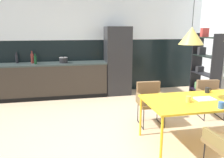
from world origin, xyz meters
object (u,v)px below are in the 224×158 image
cooking_pot (64,60)px  pendant_lamp_over_table_near (192,36)px  armchair_near_window (150,97)px  bottle_spice_small (32,58)px  open_book (204,99)px  mug_tall_blue (221,105)px  dining_table (209,102)px  refrigerator_column (118,61)px  bottle_wine_green (35,60)px  mug_dark_espresso (188,99)px  bottle_oil_tall (17,59)px  armchair_facing_counter (210,94)px  mug_wide_latte (207,90)px  open_shelf_unit (205,65)px

cooking_pot → pendant_lamp_over_table_near: bearing=-58.7°
armchair_near_window → bottle_spice_small: 3.29m
open_book → mug_tall_blue: bearing=-92.6°
dining_table → bottle_spice_small: (-3.01, 3.07, 0.37)m
refrigerator_column → bottle_wine_green: refrigerator_column is taller
open_book → cooking_pot: size_ratio=1.41×
refrigerator_column → mug_tall_blue: 3.45m
cooking_pot → pendant_lamp_over_table_near: size_ratio=0.16×
dining_table → mug_dark_espresso: 0.41m
armchair_near_window → bottle_oil_tall: bottle_oil_tall is taller
mug_tall_blue → bottle_oil_tall: size_ratio=0.43×
open_book → pendant_lamp_over_table_near: size_ratio=0.23×
armchair_facing_counter → mug_wide_latte: (-0.53, -0.65, 0.28)m
dining_table → bottle_spice_small: 4.32m
refrigerator_column → dining_table: size_ratio=0.93×
dining_table → bottle_wine_green: (-2.91, 2.89, 0.35)m
mug_tall_blue → bottle_spice_small: 4.54m
mug_dark_espresso → mug_tall_blue: 0.45m
mug_dark_espresso → bottle_spice_small: 4.10m
bottle_oil_tall → pendant_lamp_over_table_near: pendant_lamp_over_table_near is taller
dining_table → pendant_lamp_over_table_near: 1.08m
refrigerator_column → bottle_oil_tall: size_ratio=6.44×
dining_table → open_shelf_unit: size_ratio=1.10×
armchair_near_window → mug_tall_blue: (0.53, -1.27, 0.25)m
mug_tall_blue → open_shelf_unit: bearing=60.7°
armchair_facing_counter → armchair_near_window: (-1.34, -0.09, 0.03)m
bottle_spice_small → refrigerator_column: bearing=-2.0°
armchair_near_window → refrigerator_column: bearing=-83.4°
armchair_facing_counter → pendant_lamp_over_table_near: bearing=50.3°
mug_wide_latte → pendant_lamp_over_table_near: size_ratio=0.09×
mug_dark_espresso → bottle_spice_small: size_ratio=0.37×
bottle_oil_tall → open_shelf_unit: open_shelf_unit is taller
armchair_near_window → open_book: (0.55, -0.86, 0.21)m
mug_wide_latte → open_shelf_unit: 1.91m
armchair_facing_counter → bottle_wine_green: (-3.64, 1.92, 0.55)m
armchair_facing_counter → cooking_pot: (-2.95, 2.01, 0.51)m
bottle_spice_small → cooking_pot: bearing=-6.8°
dining_table → mug_tall_blue: (-0.09, -0.39, 0.08)m
bottle_wine_green → armchair_near_window: bearing=-41.2°
bottle_oil_tall → mug_wide_latte: bearing=-38.4°
open_book → bottle_spice_small: bottle_spice_small is taller
open_book → bottle_wine_green: 4.06m
open_book → pendant_lamp_over_table_near: (-0.33, -0.04, 0.97)m
cooking_pot → refrigerator_column: bearing=0.7°
dining_table → armchair_facing_counter: armchair_facing_counter is taller
dining_table → pendant_lamp_over_table_near: bearing=-176.7°
mug_tall_blue → open_shelf_unit: 2.66m
mug_wide_latte → pendant_lamp_over_table_near: (-0.59, -0.35, 0.92)m
armchair_facing_counter → pendant_lamp_over_table_near: pendant_lamp_over_table_near is taller
cooking_pot → bottle_oil_tall: size_ratio=0.76×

